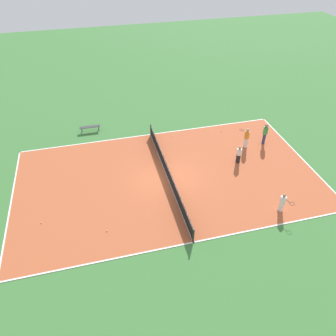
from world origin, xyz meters
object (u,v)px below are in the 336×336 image
object	(u,v)px
player_far_white	(239,154)
tennis_ball_far_baseline	(41,223)
player_center_orange	(247,137)
player_far_green	(265,132)
tennis_net	(168,172)
tennis_ball_right_alley	(221,132)
tennis_ball_near_net	(172,136)
bench	(90,127)
player_near_white	(283,202)
tennis_ball_midcourt	(107,231)

from	to	relation	value
player_far_white	tennis_ball_far_baseline	bearing A→B (deg)	-91.04
player_far_white	player_center_orange	size ratio (longest dim) A/B	0.81
player_far_green	player_center_orange	size ratio (longest dim) A/B	1.04
tennis_net	tennis_ball_right_alley	size ratio (longest dim) A/B	171.09
tennis_net	tennis_ball_far_baseline	distance (m)	8.74
tennis_ball_near_net	tennis_ball_far_baseline	size ratio (longest dim) A/B	1.00
bench	player_center_orange	xyz separation A→B (m)	(-5.49, -11.71, 0.62)
tennis_ball_near_net	player_far_green	bearing A→B (deg)	-112.44
player_center_orange	player_near_white	bearing A→B (deg)	150.46
player_far_green	tennis_net	bearing A→B (deg)	-50.67
player_near_white	tennis_ball_right_alley	world-z (taller)	player_near_white
player_center_orange	tennis_ball_midcourt	world-z (taller)	player_center_orange
player_far_white	tennis_ball_near_net	xyz separation A→B (m)	(4.66, 3.80, -0.74)
player_center_orange	tennis_ball_far_baseline	distance (m)	15.93
player_near_white	tennis_ball_near_net	distance (m)	10.91
player_far_green	tennis_ball_near_net	world-z (taller)	player_far_green
tennis_ball_midcourt	player_near_white	bearing A→B (deg)	-95.28
bench	player_near_white	xyz separation A→B (m)	(-12.50, -10.88, 0.41)
bench	player_far_white	world-z (taller)	player_far_white
player_near_white	tennis_ball_far_baseline	size ratio (longest dim) A/B	20.26
tennis_ball_near_net	tennis_ball_far_baseline	distance (m)	12.53
bench	player_center_orange	distance (m)	12.95
tennis_net	bench	world-z (taller)	tennis_net
tennis_ball_midcourt	bench	bearing A→B (deg)	0.99
player_far_white	tennis_ball_right_alley	xyz separation A→B (m)	(4.26, -0.40, -0.74)
tennis_net	tennis_ball_right_alley	distance (m)	7.58
tennis_ball_midcourt	tennis_ball_right_alley	bearing A→B (deg)	-50.82
bench	tennis_ball_right_alley	world-z (taller)	bench
player_far_white	tennis_ball_midcourt	size ratio (longest dim) A/B	20.44
tennis_net	tennis_ball_far_baseline	bearing A→B (deg)	104.89
bench	tennis_ball_midcourt	size ratio (longest dim) A/B	24.97
bench	tennis_ball_near_net	size ratio (longest dim) A/B	24.97
bench	tennis_ball_right_alley	distance (m)	11.14
player_far_green	player_near_white	bearing A→B (deg)	4.77
player_near_white	player_far_green	size ratio (longest dim) A/B	0.78
bench	tennis_ball_midcourt	distance (m)	11.52
player_far_white	tennis_ball_midcourt	xyz separation A→B (m)	(-4.34, 10.15, -0.74)
tennis_ball_far_baseline	tennis_ball_midcourt	distance (m)	4.09
tennis_net	player_near_white	size ratio (longest dim) A/B	8.44
player_far_green	tennis_ball_right_alley	size ratio (longest dim) A/B	26.14
player_center_orange	tennis_ball_near_net	world-z (taller)	player_center_orange
player_far_white	tennis_ball_far_baseline	size ratio (longest dim) A/B	20.44
player_center_orange	tennis_net	bearing A→B (deg)	84.87
player_far_white	tennis_ball_midcourt	bearing A→B (deg)	-79.03
player_far_white	player_far_green	xyz separation A→B (m)	(1.84, -3.02, 0.25)
player_near_white	player_far_white	bearing A→B (deg)	161.36
player_far_white	player_near_white	world-z (taller)	player_far_white
tennis_ball_far_baseline	tennis_ball_midcourt	size ratio (longest dim) A/B	1.00
player_far_white	player_center_orange	xyz separation A→B (m)	(1.68, -1.36, 0.21)
player_near_white	tennis_ball_far_baseline	world-z (taller)	player_near_white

